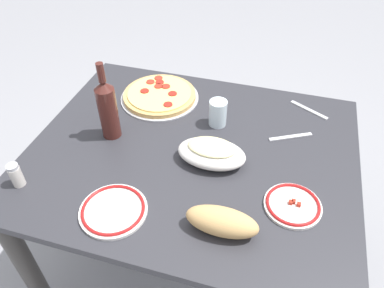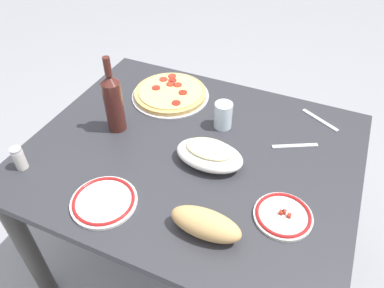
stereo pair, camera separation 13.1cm
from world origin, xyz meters
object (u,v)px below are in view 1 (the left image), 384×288
(side_plate_far, at_px, (293,205))
(water_glass, at_px, (218,113))
(pepperoni_pizza, at_px, (160,95))
(spice_shaker, at_px, (16,175))
(dining_table, at_px, (192,172))
(bread_loaf, at_px, (222,222))
(wine_bottle, at_px, (107,109))
(side_plate_near, at_px, (113,210))
(baked_pasta_dish, at_px, (212,152))

(side_plate_far, bearing_deg, water_glass, 133.64)
(pepperoni_pizza, height_order, spice_shaker, spice_shaker)
(dining_table, bearing_deg, bread_loaf, -59.74)
(side_plate_far, bearing_deg, wine_bottle, 167.16)
(wine_bottle, relative_size, side_plate_far, 1.70)
(wine_bottle, relative_size, spice_shaker, 3.51)
(dining_table, xyz_separation_m, wine_bottle, (-0.32, -0.00, 0.24))
(pepperoni_pizza, height_order, bread_loaf, bread_loaf)
(spice_shaker, bearing_deg, wine_bottle, 59.61)
(dining_table, xyz_separation_m, water_glass, (0.05, 0.18, 0.17))
(side_plate_near, bearing_deg, baked_pasta_dish, 52.20)
(bread_loaf, xyz_separation_m, spice_shaker, (-0.68, -0.01, 0.00))
(water_glass, relative_size, side_plate_far, 0.59)
(bread_loaf, bearing_deg, wine_bottle, 148.50)
(side_plate_near, height_order, spice_shaker, spice_shaker)
(baked_pasta_dish, xyz_separation_m, side_plate_far, (0.29, -0.13, -0.03))
(side_plate_near, xyz_separation_m, spice_shaker, (-0.35, 0.02, 0.03))
(pepperoni_pizza, bearing_deg, water_glass, -20.06)
(pepperoni_pizza, distance_m, side_plate_far, 0.74)
(side_plate_far, xyz_separation_m, bread_loaf, (-0.19, -0.15, 0.03))
(pepperoni_pizza, xyz_separation_m, side_plate_near, (0.07, -0.61, -0.01))
(baked_pasta_dish, distance_m, side_plate_near, 0.38)
(baked_pasta_dish, height_order, side_plate_near, baked_pasta_dish)
(baked_pasta_dish, height_order, bread_loaf, bread_loaf)
(pepperoni_pizza, relative_size, spice_shaker, 3.83)
(baked_pasta_dish, height_order, side_plate_far, baked_pasta_dish)
(water_glass, relative_size, side_plate_near, 0.50)
(water_glass, bearing_deg, pepperoni_pizza, 159.94)
(baked_pasta_dish, bearing_deg, dining_table, 157.50)
(dining_table, xyz_separation_m, pepperoni_pizza, (-0.23, 0.28, 0.13))
(baked_pasta_dish, xyz_separation_m, wine_bottle, (-0.40, 0.03, 0.08))
(dining_table, distance_m, spice_shaker, 0.61)
(baked_pasta_dish, bearing_deg, water_glass, 97.55)
(water_glass, xyz_separation_m, bread_loaf, (0.13, -0.48, -0.01))
(baked_pasta_dish, relative_size, bread_loaf, 1.12)
(side_plate_far, xyz_separation_m, spice_shaker, (-0.87, -0.16, 0.03))
(side_plate_far, height_order, spice_shaker, spice_shaker)
(baked_pasta_dish, bearing_deg, bread_loaf, -70.18)
(dining_table, relative_size, water_glass, 11.06)
(water_glass, bearing_deg, spice_shaker, -138.33)
(dining_table, relative_size, pepperoni_pizza, 3.51)
(wine_bottle, distance_m, side_plate_far, 0.72)
(wine_bottle, xyz_separation_m, bread_loaf, (0.50, -0.30, -0.08))
(water_glass, distance_m, side_plate_near, 0.55)
(dining_table, height_order, baked_pasta_dish, baked_pasta_dish)
(water_glass, height_order, side_plate_far, water_glass)
(pepperoni_pizza, xyz_separation_m, side_plate_far, (0.60, -0.44, -0.01))
(side_plate_near, bearing_deg, water_glass, 67.99)
(pepperoni_pizza, distance_m, water_glass, 0.30)
(side_plate_near, bearing_deg, dining_table, 65.38)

